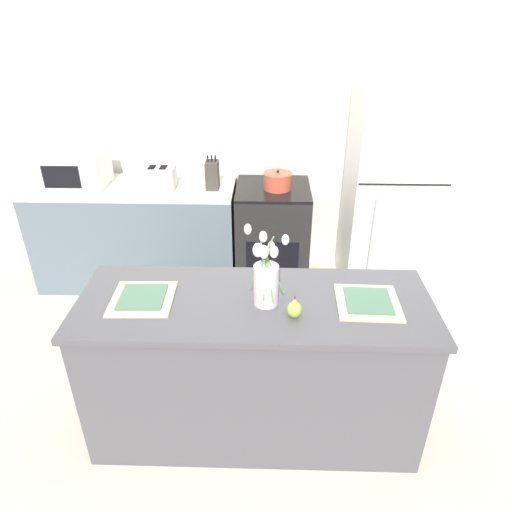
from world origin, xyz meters
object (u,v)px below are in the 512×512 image
object	(u,v)px
microwave	(76,169)
pear_figurine	(294,309)
flower_vase	(266,278)
plate_setting_right	(368,302)
knife_block	(212,175)
toaster	(159,177)
plate_setting_left	(143,298)
stove_range	(272,236)
cooking_pot	(278,181)
refrigerator	(390,194)

from	to	relation	value
microwave	pear_figurine	bearing A→B (deg)	-45.64
flower_vase	plate_setting_right	bearing A→B (deg)	1.10
flower_vase	knife_block	world-z (taller)	flower_vase
toaster	pear_figurine	bearing A→B (deg)	-59.15
plate_setting_left	microwave	xyz separation A→B (m)	(-0.93, 1.60, 0.13)
flower_vase	plate_setting_left	distance (m)	0.64
stove_range	toaster	distance (m)	1.06
stove_range	knife_block	distance (m)	0.74
plate_setting_left	knife_block	xyz separation A→B (m)	(0.18, 1.57, 0.10)
toaster	microwave	bearing A→B (deg)	177.28
plate_setting_left	toaster	xyz separation A→B (m)	(-0.25, 1.57, 0.08)
toaster	knife_block	distance (m)	0.43
flower_vase	knife_block	xyz separation A→B (m)	(-0.44, 1.58, -0.03)
flower_vase	knife_block	size ratio (longest dim) A/B	1.56
pear_figurine	knife_block	size ratio (longest dim) A/B	0.44
cooking_pot	toaster	bearing A→B (deg)	-179.91
refrigerator	toaster	size ratio (longest dim) A/B	5.98
refrigerator	plate_setting_right	world-z (taller)	refrigerator
pear_figurine	plate_setting_left	size ratio (longest dim) A/B	0.37
plate_setting_right	cooking_pot	distance (m)	1.63
refrigerator	plate_setting_right	size ratio (longest dim) A/B	5.24
toaster	plate_setting_right	bearing A→B (deg)	-48.65
plate_setting_right	microwave	world-z (taller)	microwave
stove_range	refrigerator	distance (m)	1.03
pear_figurine	plate_setting_right	xyz separation A→B (m)	(0.37, 0.12, -0.04)
flower_vase	microwave	bearing A→B (deg)	133.80
knife_block	plate_setting_left	bearing A→B (deg)	-96.54
refrigerator	plate_setting_left	size ratio (longest dim) A/B	5.24
pear_figurine	plate_setting_right	distance (m)	0.39
plate_setting_left	plate_setting_right	xyz separation A→B (m)	(1.13, 0.00, 0.00)
plate_setting_right	pear_figurine	bearing A→B (deg)	-162.30
microwave	stove_range	bearing A→B (deg)	0.02
cooking_pot	stove_range	bearing A→B (deg)	137.45
refrigerator	pear_figurine	distance (m)	1.93
stove_range	plate_setting_right	world-z (taller)	plate_setting_right
stove_range	knife_block	size ratio (longest dim) A/B	3.28
pear_figurine	toaster	world-z (taller)	toaster
plate_setting_left	cooking_pot	size ratio (longest dim) A/B	1.42
flower_vase	microwave	size ratio (longest dim) A/B	0.88
pear_figurine	knife_block	world-z (taller)	knife_block
refrigerator	cooking_pot	distance (m)	0.92
knife_block	cooking_pot	bearing A→B (deg)	-0.05
plate_setting_right	cooking_pot	xyz separation A→B (m)	(-0.43, 1.57, 0.06)
plate_setting_right	knife_block	bearing A→B (deg)	121.18
refrigerator	flower_vase	distance (m)	1.91
refrigerator	cooking_pot	size ratio (longest dim) A/B	7.44
toaster	cooking_pot	size ratio (longest dim) A/B	1.24
flower_vase	knife_block	bearing A→B (deg)	105.58
pear_figurine	plate_setting_right	world-z (taller)	pear_figurine
microwave	knife_block	size ratio (longest dim) A/B	1.78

